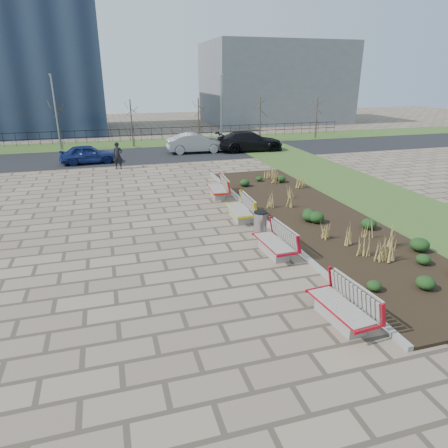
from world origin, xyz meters
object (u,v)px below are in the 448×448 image
object	(u,v)px
bench_d	(217,187)
car_silver	(196,143)
car_black	(250,141)
bench_b	(274,241)
litter_bin	(260,224)
car_blue	(88,154)
bench_c	(239,208)
lamp_west	(56,114)
pedestrian	(118,156)
bench_a	(341,305)
lamp_east	(221,110)

from	to	relation	value
bench_d	car_silver	size ratio (longest dim) A/B	0.45
car_black	bench_b	bearing A→B (deg)	165.02
bench_d	litter_bin	xyz separation A→B (m)	(0.20, -5.65, -0.02)
bench_d	bench_b	bearing A→B (deg)	-85.51
car_blue	car_silver	xyz separation A→B (m)	(8.34, 1.96, 0.11)
bench_c	lamp_west	size ratio (longest dim) A/B	0.35
pedestrian	litter_bin	bearing A→B (deg)	-59.58
bench_d	car_black	world-z (taller)	car_black
bench_b	bench_a	bearing A→B (deg)	-92.81
litter_bin	lamp_east	world-z (taller)	lamp_east
pedestrian	car_blue	world-z (taller)	pedestrian
car_blue	bench_c	bearing A→B (deg)	-159.23
car_blue	litter_bin	bearing A→B (deg)	-161.41
car_black	lamp_west	size ratio (longest dim) A/B	0.92
lamp_west	bench_a	bearing A→B (deg)	-72.45
bench_c	pedestrian	world-z (taller)	pedestrian
pedestrian	bench_b	bearing A→B (deg)	-62.31
bench_a	bench_c	xyz separation A→B (m)	(0.00, 8.18, 0.00)
bench_b	lamp_east	distance (m)	24.76
bench_b	car_silver	xyz separation A→B (m)	(1.69, 20.10, 0.30)
bench_d	car_blue	bearing A→B (deg)	126.41
bench_b	lamp_east	world-z (taller)	lamp_east
car_black	lamp_east	world-z (taller)	lamp_east
bench_c	car_black	bearing A→B (deg)	70.45
bench_d	lamp_west	xyz separation A→B (m)	(-9.00, 16.65, 2.54)
pedestrian	car_silver	bearing A→B (deg)	45.40
bench_a	lamp_east	xyz separation A→B (m)	(5.00, 28.45, 2.54)
car_black	bench_a	bearing A→B (deg)	168.04
bench_d	car_black	bearing A→B (deg)	67.49
car_blue	lamp_west	world-z (taller)	lamp_west
car_silver	bench_a	bearing A→B (deg)	178.20
bench_d	car_silver	distance (m)	12.75
bench_b	bench_c	size ratio (longest dim) A/B	1.00
litter_bin	lamp_west	bearing A→B (deg)	112.41
bench_c	bench_d	bearing A→B (deg)	91.86
car_black	lamp_east	distance (m)	5.19
car_black	car_silver	bearing A→B (deg)	85.74
litter_bin	bench_b	bearing A→B (deg)	-96.23
pedestrian	car_silver	distance (m)	7.67
bench_d	car_blue	size ratio (longest dim) A/B	0.54
car_blue	car_silver	distance (m)	8.57
bench_a	lamp_east	distance (m)	29.00
litter_bin	car_blue	distance (m)	17.70
pedestrian	car_blue	bearing A→B (deg)	141.70
bench_c	litter_bin	bearing A→B (deg)	-82.55
car_silver	lamp_east	size ratio (longest dim) A/B	0.78
car_silver	lamp_west	distance (m)	11.64
bench_c	lamp_west	xyz separation A→B (m)	(-9.00, 20.27, 2.54)
bench_b	bench_c	bearing A→B (deg)	87.19
bench_c	lamp_east	xyz separation A→B (m)	(5.00, 20.27, 2.54)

